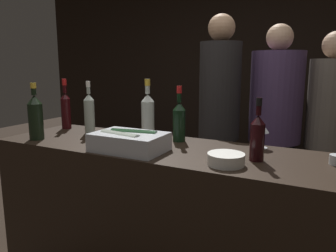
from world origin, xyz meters
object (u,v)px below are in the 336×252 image
at_px(rose_wine_bottle, 148,114).
at_px(red_wine_bottle_tall, 66,108).
at_px(champagne_bottle, 35,116).
at_px(person_in_hoodie, 275,122).
at_px(ice_bin_with_bottles, 129,141).
at_px(wine_glass, 261,128).
at_px(person_blond_tee, 329,127).
at_px(red_wine_bottle_burgundy, 179,120).
at_px(white_wine_bottle, 89,112).
at_px(person_grey_polo, 219,116).
at_px(bowl_white, 226,159).
at_px(red_wine_bottle_black_foil, 257,136).

height_order(rose_wine_bottle, red_wine_bottle_tall, rose_wine_bottle).
relative_size(champagne_bottle, red_wine_bottle_tall, 0.98).
bearing_deg(person_in_hoodie, ice_bin_with_bottles, 115.65).
relative_size(wine_glass, person_blond_tee, 0.09).
bearing_deg(wine_glass, person_in_hoodie, 94.35).
distance_m(champagne_bottle, person_blond_tee, 2.21).
bearing_deg(red_wine_bottle_burgundy, ice_bin_with_bottles, -112.81).
relative_size(white_wine_bottle, person_grey_polo, 0.20).
relative_size(red_wine_bottle_burgundy, person_blond_tee, 0.20).
bearing_deg(red_wine_bottle_burgundy, wine_glass, 6.32).
distance_m(ice_bin_with_bottles, bowl_white, 0.56).
xyz_separation_m(champagne_bottle, person_blond_tee, (1.65, 1.46, -0.17)).
bearing_deg(rose_wine_bottle, red_wine_bottle_burgundy, -1.17).
relative_size(bowl_white, red_wine_bottle_black_foil, 0.57).
relative_size(champagne_bottle, person_blond_tee, 0.21).
bearing_deg(red_wine_bottle_black_foil, red_wine_bottle_burgundy, 158.39).
bearing_deg(person_blond_tee, red_wine_bottle_burgundy, -142.36).
xyz_separation_m(bowl_white, red_wine_bottle_black_foil, (0.11, 0.14, 0.10)).
bearing_deg(champagne_bottle, red_wine_bottle_burgundy, 24.30).
xyz_separation_m(wine_glass, red_wine_bottle_burgundy, (-0.49, -0.05, 0.02)).
xyz_separation_m(champagne_bottle, person_grey_polo, (0.85, 1.08, -0.08)).
bearing_deg(person_blond_tee, rose_wine_bottle, -149.28).
bearing_deg(rose_wine_bottle, ice_bin_with_bottles, -76.56).
height_order(red_wine_bottle_black_foil, person_grey_polo, person_grey_polo).
bearing_deg(person_blond_tee, red_wine_bottle_tall, -163.17).
bearing_deg(champagne_bottle, wine_glass, 17.99).
bearing_deg(white_wine_bottle, champagne_bottle, -119.92).
relative_size(ice_bin_with_bottles, champagne_bottle, 1.10).
bearing_deg(rose_wine_bottle, red_wine_bottle_black_foil, -15.85).
distance_m(bowl_white, person_grey_polo, 1.13).
distance_m(red_wine_bottle_burgundy, red_wine_bottle_tall, 0.93).
distance_m(red_wine_bottle_black_foil, person_in_hoodie, 1.19).
height_order(red_wine_bottle_burgundy, person_blond_tee, person_blond_tee).
distance_m(ice_bin_with_bottles, wine_glass, 0.75).
distance_m(red_wine_bottle_black_foil, person_blond_tee, 1.34).
bearing_deg(person_grey_polo, white_wine_bottle, -13.90).
height_order(rose_wine_bottle, white_wine_bottle, rose_wine_bottle).
distance_m(bowl_white, person_blond_tee, 1.49).
relative_size(bowl_white, champagne_bottle, 0.49).
height_order(bowl_white, red_wine_bottle_black_foil, red_wine_bottle_black_foil).
bearing_deg(wine_glass, ice_bin_with_bottles, -148.13).
height_order(ice_bin_with_bottles, wine_glass, wine_glass).
xyz_separation_m(person_in_hoodie, person_grey_polo, (-0.39, -0.26, 0.06)).
distance_m(rose_wine_bottle, person_in_hoodie, 1.17).
bearing_deg(wine_glass, red_wine_bottle_tall, -177.50).
bearing_deg(person_blond_tee, champagne_bottle, -153.69).
relative_size(person_in_hoodie, person_grey_polo, 0.96).
relative_size(champagne_bottle, person_in_hoodie, 0.21).
height_order(red_wine_bottle_black_foil, white_wine_bottle, white_wine_bottle).
bearing_deg(champagne_bottle, red_wine_bottle_tall, 105.47).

